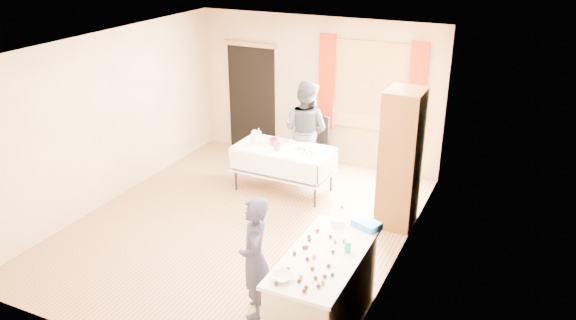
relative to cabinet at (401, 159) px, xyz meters
The scene contains 29 objects.
floor 2.44m from the cabinet, 153.32° to the right, with size 4.50×5.50×0.02m, color #9E7047.
ceiling 2.75m from the cabinet, 153.32° to the right, with size 4.50×5.50×0.02m, color white.
wall_back 2.67m from the cabinet, 138.51° to the left, with size 4.50×0.02×2.60m, color tan.
wall_front 4.26m from the cabinet, 117.89° to the right, with size 4.50×0.02×2.60m, color tan.
wall_left 4.38m from the cabinet, 166.76° to the right, with size 0.02×5.50×2.60m, color tan.
wall_right 1.08m from the cabinet, 74.89° to the right, with size 0.02×5.50×2.60m, color tan.
window_frame 2.05m from the cabinet, 119.93° to the left, with size 1.32×0.06×1.52m, color olive.
window_pane 2.03m from the cabinet, 120.14° to the left, with size 1.20×0.02×1.40m, color white.
curtain_left 2.48m from the cabinet, 136.67° to the left, with size 0.28×0.06×1.65m, color #A11D05.
curtain_right 1.76m from the cabinet, 97.17° to the left, with size 0.28×0.06×1.65m, color #A11D05.
doorway 3.72m from the cabinet, 152.27° to the left, with size 0.95×0.04×2.00m, color black.
door_lintel 3.84m from the cabinet, 152.68° to the left, with size 1.05×0.06×0.08m, color olive.
cabinet is the anchor object (origin of this frame).
counter 2.65m from the cabinet, 92.21° to the right, with size 0.74×1.55×0.91m.
party_table 2.04m from the cabinet, behind, with size 1.58×0.84×0.75m.
chair 2.45m from the cabinet, 143.02° to the left, with size 0.50×0.50×0.93m.
girl 2.81m from the cabinet, 108.17° to the right, with size 0.51×0.60×1.41m, color #1F2138.
woman 2.07m from the cabinet, 153.08° to the left, with size 0.90×0.74×1.69m, color black.
soda_can 2.44m from the cabinet, 87.83° to the right, with size 0.07×0.07×0.12m, color #07A13B.
mixing_bowl 3.17m from the cabinet, 95.44° to the right, with size 0.27×0.27×0.05m, color white.
foam_block 1.98m from the cabinet, 95.29° to the right, with size 0.15×0.10×0.08m, color white.
blue_basket 1.88m from the cabinet, 86.50° to the right, with size 0.30×0.20×0.08m, color #2987EB.
pitcher 2.42m from the cabinet, behind, with size 0.11×0.11×0.22m, color silver.
cup_red 2.16m from the cabinet, behind, with size 0.15×0.15×0.12m, color red.
cup_rainbow 1.99m from the cabinet, behind, with size 0.17×0.17×0.12m, color red.
small_bowl 1.71m from the cabinet, 166.48° to the left, with size 0.20×0.20×0.06m, color white.
pastry_tray 1.50m from the cabinet, behind, with size 0.28×0.20×0.02m, color white.
bottle 2.56m from the cabinet, 168.46° to the left, with size 0.09×0.09×0.16m, color white.
cake_balls 2.79m from the cabinet, 93.15° to the right, with size 0.52×1.11×0.04m.
Camera 1 is at (3.63, -6.16, 4.00)m, focal length 35.00 mm.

